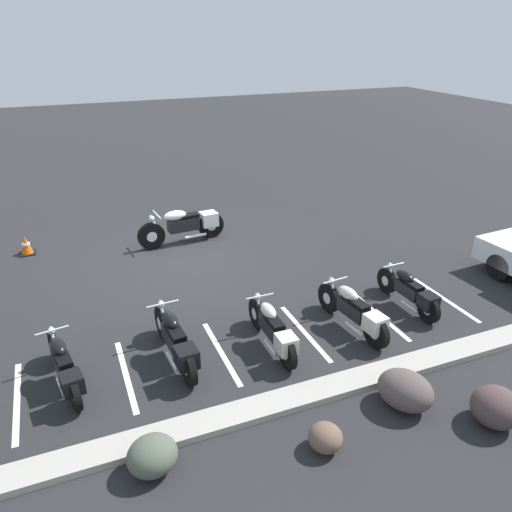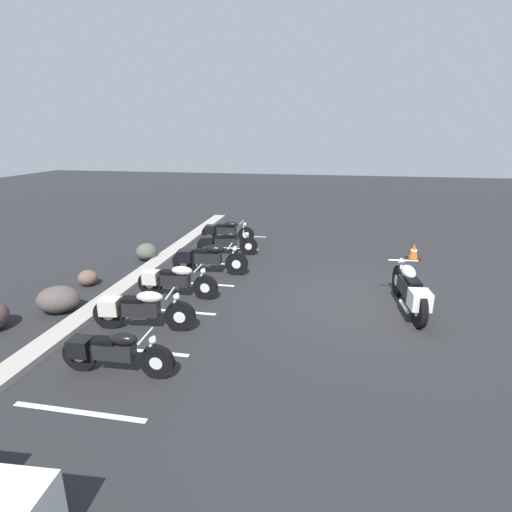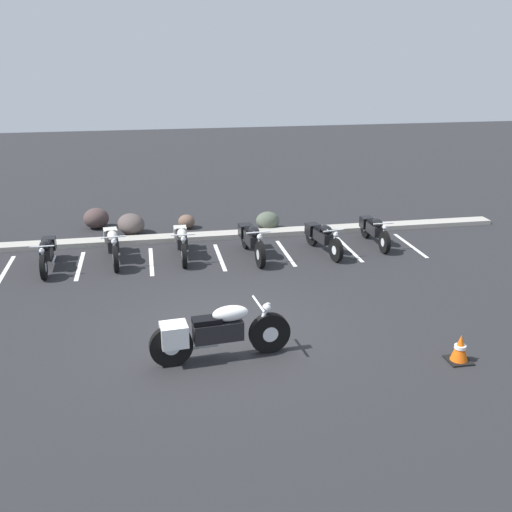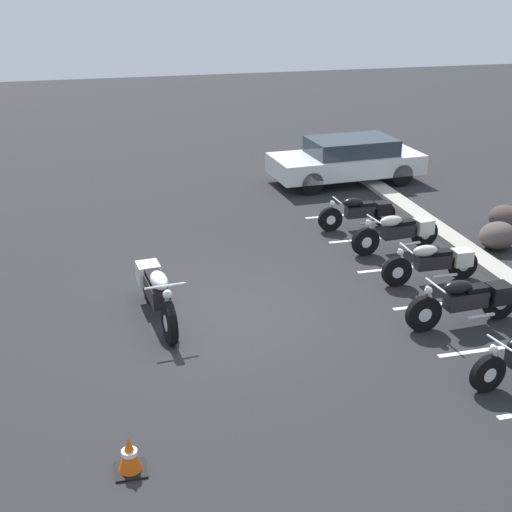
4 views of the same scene
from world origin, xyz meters
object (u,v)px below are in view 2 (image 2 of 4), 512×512
landscape_rock_0 (147,252)px  parked_bike_3 (206,258)px  motorcycle_white_featured (410,290)px  landscape_rock_2 (88,278)px  landscape_rock_1 (58,299)px  parked_bike_5 (225,231)px  traffic_cone (414,252)px  parked_bike_1 (139,309)px  parked_bike_2 (173,280)px  parked_bike_4 (224,242)px  parked_bike_0 (111,351)px

landscape_rock_0 → parked_bike_3: bearing=-111.6°
motorcycle_white_featured → landscape_rock_2: bearing=83.8°
landscape_rock_1 → parked_bike_5: bearing=-17.9°
motorcycle_white_featured → traffic_cone: size_ratio=4.91×
parked_bike_1 → landscape_rock_0: parked_bike_1 is taller
parked_bike_3 → traffic_cone: parked_bike_3 is taller
parked_bike_3 → parked_bike_5: size_ratio=1.11×
motorcycle_white_featured → landscape_rock_0: bearing=66.3°
parked_bike_2 → parked_bike_4: (3.65, -0.31, -0.01)m
parked_bike_3 → landscape_rock_0: bearing=154.6°
parked_bike_2 → parked_bike_3: bearing=81.1°
parked_bike_4 → landscape_rock_0: (-0.98, 2.27, -0.15)m
parked_bike_0 → parked_bike_2: (3.29, 0.24, 0.02)m
landscape_rock_2 → parked_bike_3: bearing=-62.3°
parked_bike_4 → landscape_rock_1: 5.56m
landscape_rock_1 → landscape_rock_2: size_ratio=1.80×
landscape_rock_0 → landscape_rock_2: landscape_rock_0 is taller
parked_bike_1 → parked_bike_5: parked_bike_1 is taller
parked_bike_2 → parked_bike_3: size_ratio=0.93×
parked_bike_5 → parked_bike_4: bearing=-76.2°
motorcycle_white_featured → landscape_rock_1: motorcycle_white_featured is taller
landscape_rock_0 → motorcycle_white_featured: bearing=-108.4°
parked_bike_5 → parked_bike_1: bearing=-89.7°
motorcycle_white_featured → parked_bike_0: (-3.47, 5.29, -0.11)m
parked_bike_5 → traffic_cone: 6.53m
parked_bike_2 → parked_bike_1: bearing=-91.4°
parked_bike_1 → motorcycle_white_featured: bearing=12.6°
motorcycle_white_featured → parked_bike_0: 6.33m
motorcycle_white_featured → parked_bike_1: (-1.91, 5.58, -0.07)m
parked_bike_2 → parked_bike_5: size_ratio=1.03×
parked_bike_2 → traffic_cone: (4.31, -6.38, -0.19)m
parked_bike_2 → landscape_rock_0: size_ratio=2.89×
traffic_cone → parked_bike_5: bearing=81.8°
parked_bike_5 → traffic_cone: bearing=-8.1°
parked_bike_5 → landscape_rock_0: size_ratio=2.80×
motorcycle_white_featured → parked_bike_0: motorcycle_white_featured is taller
landscape_rock_1 → traffic_cone: size_ratio=1.80×
parked_bike_0 → parked_bike_3: parked_bike_3 is taller
parked_bike_0 → parked_bike_5: 8.53m
parked_bike_0 → parked_bike_2: 3.30m
parked_bike_0 → traffic_cone: size_ratio=3.88×
parked_bike_0 → parked_bike_4: size_ratio=0.99×
parked_bike_1 → landscape_rock_0: bearing=107.2°
parked_bike_0 → parked_bike_2: bearing=92.7°
parked_bike_4 → landscape_rock_2: size_ratio=3.94×
parked_bike_4 → parked_bike_5: (1.59, 0.39, -0.01)m
parked_bike_0 → landscape_rock_1: 3.15m
parked_bike_1 → traffic_cone: bearing=37.0°
parked_bike_2 → landscape_rock_2: bearing=173.3°
landscape_rock_2 → traffic_cone: (4.00, -8.89, 0.03)m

